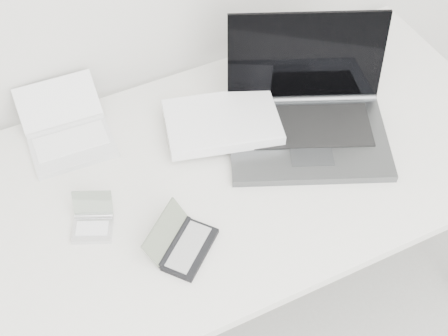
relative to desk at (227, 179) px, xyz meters
name	(u,v)px	position (x,y,z in m)	size (l,w,h in m)	color
desk	(227,179)	(0.00, 0.00, 0.00)	(1.60, 0.80, 0.73)	white
laptop_large	(280,117)	(0.19, 0.06, 0.09)	(0.64, 0.50, 0.29)	#505254
netbook_open_white	(68,134)	(-0.35, 0.28, 0.07)	(0.23, 0.28, 0.10)	silver
pda_silver	(93,222)	(-0.38, -0.02, 0.06)	(0.13, 0.14, 0.08)	silver
palmtop_charcoal	(183,245)	(-0.21, -0.18, 0.06)	(0.20, 0.19, 0.08)	black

